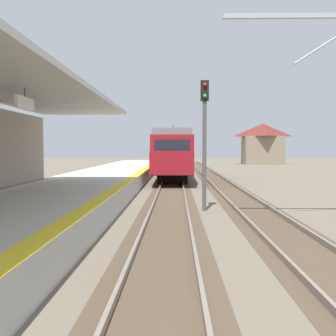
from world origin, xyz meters
name	(u,v)px	position (x,y,z in m)	size (l,w,h in m)	color
station_platform	(61,199)	(-2.50, 16.00, 0.45)	(5.00, 80.00, 0.91)	#B7B5AD
track_pair_nearest_platform	(171,198)	(1.90, 20.00, 0.05)	(2.34, 120.00, 0.16)	#4C3D2D
track_pair_middle	(239,198)	(5.30, 20.00, 0.05)	(2.34, 120.00, 0.16)	#4C3D2D
approaching_train	(173,152)	(1.90, 35.42, 2.18)	(2.93, 19.60, 4.76)	maroon
rail_signal_post	(205,131)	(3.31, 15.92, 3.19)	(0.32, 0.34, 5.20)	#4C4C4C
distant_trackside_house	(263,143)	(15.74, 66.46, 3.34)	(6.60, 5.28, 6.40)	#7F705B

